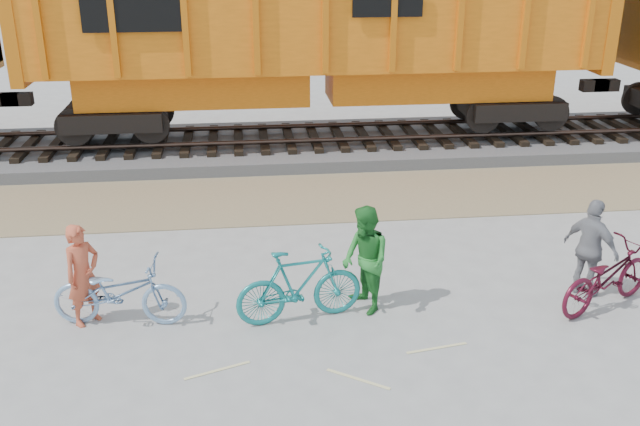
# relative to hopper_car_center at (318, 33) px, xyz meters

# --- Properties ---
(ground) EXTENTS (120.00, 120.00, 0.00)m
(ground) POSITION_rel_hopper_car_center_xyz_m (-1.40, -9.00, -3.01)
(ground) COLOR #9E9E99
(ground) RESTS_ON ground
(gravel_strip) EXTENTS (120.00, 3.00, 0.02)m
(gravel_strip) POSITION_rel_hopper_car_center_xyz_m (-1.40, -3.50, -3.00)
(gravel_strip) COLOR #9D8461
(gravel_strip) RESTS_ON ground
(ballast_bed) EXTENTS (120.00, 4.00, 0.30)m
(ballast_bed) POSITION_rel_hopper_car_center_xyz_m (-1.40, 0.00, -2.86)
(ballast_bed) COLOR slate
(ballast_bed) RESTS_ON ground
(track) EXTENTS (120.00, 2.60, 0.24)m
(track) POSITION_rel_hopper_car_center_xyz_m (-1.40, 0.00, -2.53)
(track) COLOR black
(track) RESTS_ON ballast_bed
(hopper_car_center) EXTENTS (14.00, 3.13, 4.65)m
(hopper_car_center) POSITION_rel_hopper_car_center_xyz_m (0.00, 0.00, 0.00)
(hopper_car_center) COLOR black
(hopper_car_center) RESTS_ON track
(bicycle_blue) EXTENTS (2.01, 0.92, 1.02)m
(bicycle_blue) POSITION_rel_hopper_car_center_xyz_m (-3.81, -8.42, -2.50)
(bicycle_blue) COLOR #789EC7
(bicycle_blue) RESTS_ON ground
(bicycle_teal) EXTENTS (1.96, 0.88, 1.14)m
(bicycle_teal) POSITION_rel_hopper_car_center_xyz_m (-1.22, -8.60, -2.44)
(bicycle_teal) COLOR #177B7A
(bicycle_teal) RESTS_ON ground
(bicycle_maroon) EXTENTS (2.04, 1.47, 1.02)m
(bicycle_maroon) POSITION_rel_hopper_car_center_xyz_m (3.42, -8.74, -2.50)
(bicycle_maroon) COLOR #490D1E
(bicycle_maroon) RESTS_ON ground
(person_solo) EXTENTS (0.65, 0.66, 1.54)m
(person_solo) POSITION_rel_hopper_car_center_xyz_m (-4.31, -8.32, -2.24)
(person_solo) COLOR #BF4E31
(person_solo) RESTS_ON ground
(person_man) EXTENTS (0.84, 0.95, 1.65)m
(person_man) POSITION_rel_hopper_car_center_xyz_m (-0.22, -8.40, -2.18)
(person_man) COLOR #22762A
(person_man) RESTS_ON ground
(person_woman) EXTENTS (0.81, 1.00, 1.59)m
(person_woman) POSITION_rel_hopper_car_center_xyz_m (3.32, -8.34, -2.21)
(person_woman) COLOR gray
(person_woman) RESTS_ON ground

